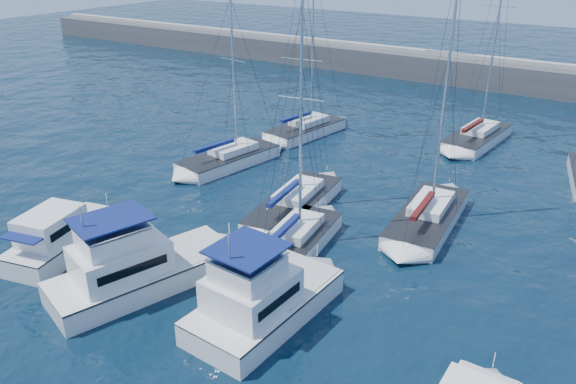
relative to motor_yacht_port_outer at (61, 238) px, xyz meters
The scene contains 11 objects.
ground 12.67m from the motor_yacht_port_outer, ahead, with size 220.00×220.00×0.00m, color black.
breakwater 54.87m from the motor_yacht_port_outer, 76.77° to the left, with size 160.00×6.00×4.45m.
motor_yacht_port_outer is the anchor object (origin of this frame).
motor_yacht_port_inner 6.22m from the motor_yacht_port_outer, ahead, with size 6.22×10.04×4.69m.
motor_yacht_stbd_inner 13.05m from the motor_yacht_port_outer, ahead, with size 4.20×8.12×4.69m.
sailboat_mid_a 15.77m from the motor_yacht_port_outer, 91.97° to the left, with size 4.54×8.78×12.86m.
sailboat_mid_b 14.19m from the motor_yacht_port_outer, 54.74° to the left, with size 4.13×9.46×15.55m.
sailboat_mid_c 13.13m from the motor_yacht_port_outer, 34.63° to the left, with size 3.92×8.04×13.83m.
sailboat_mid_d 21.67m from the motor_yacht_port_outer, 42.03° to the left, with size 3.84×9.07×16.84m.
sailboat_back_a 25.36m from the motor_yacht_port_outer, 88.59° to the left, with size 4.39×8.46×14.72m.
sailboat_back_b 34.66m from the motor_yacht_port_outer, 65.68° to the left, with size 4.01×9.04×18.22m.
Camera 1 is at (13.16, -17.59, 16.28)m, focal length 35.00 mm.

